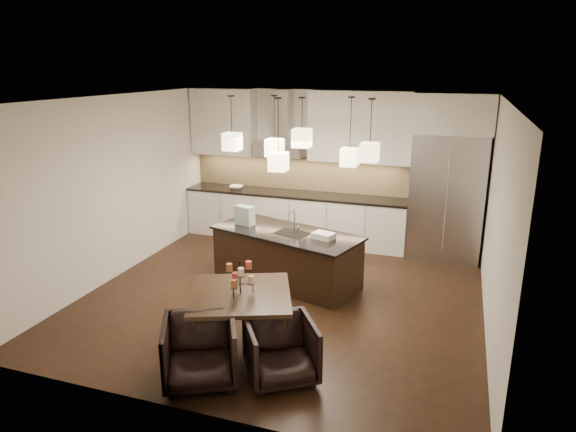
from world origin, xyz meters
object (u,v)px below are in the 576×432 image
(armchair_right, at_px, (281,351))
(island_body, at_px, (286,258))
(dining_table, at_px, (241,319))
(armchair_left, at_px, (200,351))
(refrigerator, at_px, (446,197))

(armchair_right, bearing_deg, island_body, 74.35)
(dining_table, xyz_separation_m, armchair_left, (-0.12, -0.79, 0.01))
(island_body, bearing_deg, dining_table, -70.10)
(refrigerator, relative_size, island_body, 0.98)
(island_body, distance_m, armchair_left, 2.76)
(refrigerator, xyz_separation_m, island_body, (-2.23, -1.89, -0.69))
(island_body, height_order, armchair_left, island_body)
(refrigerator, distance_m, armchair_left, 5.21)
(island_body, distance_m, armchair_right, 2.56)
(refrigerator, height_order, armchair_left, refrigerator)
(armchair_left, height_order, armchair_right, armchair_left)
(refrigerator, relative_size, dining_table, 1.88)
(island_body, xyz_separation_m, armchair_left, (-0.01, -2.76, -0.04))
(dining_table, bearing_deg, refrigerator, 39.40)
(refrigerator, bearing_deg, armchair_right, -108.55)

